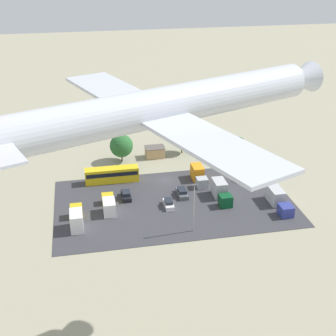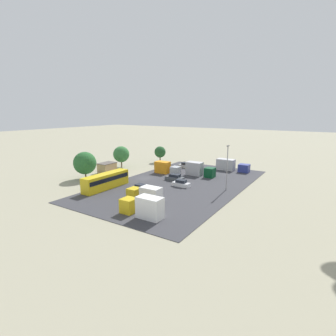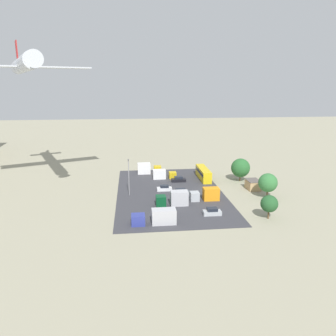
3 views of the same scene
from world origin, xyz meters
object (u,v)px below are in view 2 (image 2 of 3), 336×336
at_px(parked_car_2, 141,189).
at_px(parked_truck_1, 199,170).
at_px(shed_building, 107,167).
at_px(parked_truck_2, 231,165).
at_px(parked_car_0, 181,184).
at_px(bus, 106,180).
at_px(parked_truck_3, 146,194).
at_px(parked_car_1, 175,178).
at_px(parked_car_3, 186,165).
at_px(parked_truck_4, 166,168).
at_px(parked_truck_0, 144,207).

height_order(parked_car_2, parked_truck_1, parked_truck_1).
height_order(shed_building, parked_truck_2, parked_truck_2).
distance_m(parked_car_0, parked_truck_2, 22.33).
xyz_separation_m(parked_car_0, parked_truck_2, (-21.97, 3.86, 0.81)).
distance_m(bus, parked_truck_3, 12.51).
distance_m(bus, parked_truck_2, 36.54).
distance_m(parked_car_1, parked_car_3, 15.51).
height_order(parked_truck_1, parked_truck_2, parked_truck_1).
xyz_separation_m(bus, parked_truck_4, (-19.13, 3.41, -0.35)).
bearing_deg(parked_car_3, bus, 171.51).
distance_m(parked_car_2, parked_truck_1, 19.93).
bearing_deg(parked_car_0, shed_building, 86.88).
bearing_deg(parked_car_0, parked_car_1, 46.83).
height_order(bus, parked_car_3, bus).
height_order(parked_car_1, parked_truck_1, parked_truck_1).
relative_size(shed_building, parked_truck_0, 0.63).
relative_size(parked_car_1, parked_truck_3, 0.66).
distance_m(bus, parked_truck_1, 24.86).
height_order(bus, parked_truck_4, bus).
relative_size(parked_car_0, parked_truck_4, 0.56).
distance_m(bus, parked_truck_4, 19.43).
relative_size(parked_car_1, parked_truck_1, 0.61).
relative_size(parked_truck_0, parked_truck_3, 1.07).
bearing_deg(parked_truck_4, shed_building, -63.57).
distance_m(shed_building, parked_truck_2, 35.29).
height_order(parked_truck_1, parked_truck_4, parked_truck_1).
height_order(bus, parked_truck_3, bus).
bearing_deg(parked_truck_4, parked_car_2, 15.50).
relative_size(parked_car_2, parked_truck_4, 0.59).
bearing_deg(parked_truck_4, bus, -10.11).
bearing_deg(parked_truck_0, parked_car_1, 18.79).
bearing_deg(parked_truck_1, parked_truck_0, 9.10).
bearing_deg(parked_truck_2, parked_truck_3, -7.86).
bearing_deg(bus, parked_car_1, 56.59).
relative_size(parked_car_1, parked_truck_2, 0.51).
bearing_deg(shed_building, parked_truck_0, 55.10).
bearing_deg(parked_car_0, parked_car_3, 25.87).
distance_m(parked_car_0, parked_truck_3, 12.06).
relative_size(parked_truck_2, parked_truck_3, 1.30).
distance_m(parked_car_0, parked_car_1, 5.42).
bearing_deg(parked_truck_3, parked_truck_4, 23.32).
relative_size(parked_truck_0, parked_truck_2, 0.82).
xyz_separation_m(parked_car_1, parked_truck_2, (-18.27, 7.81, 0.80)).
distance_m(parked_car_2, parked_truck_3, 5.85).
bearing_deg(parked_truck_1, parked_truck_3, 0.91).
bearing_deg(parked_truck_3, parked_truck_0, -145.52).
distance_m(parked_car_2, parked_car_3, 26.76).
bearing_deg(parked_car_0, parked_truck_4, 48.08).
distance_m(parked_truck_1, parked_truck_3, 23.45).
distance_m(parked_truck_2, parked_truck_3, 34.31).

